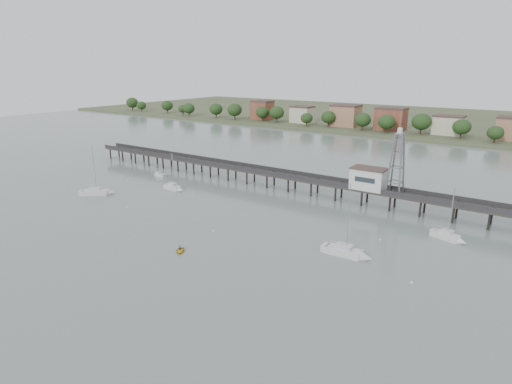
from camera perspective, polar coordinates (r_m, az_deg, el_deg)
ground_plane at (r=78.67m, az=-20.73°, el=-9.43°), size 500.00×500.00×0.00m
pier at (r=118.92m, az=3.37°, el=2.23°), size 150.00×5.00×5.50m
pier_building at (r=107.65m, az=14.78°, el=1.77°), size 8.40×5.40×5.30m
lattice_tower at (r=104.68m, az=18.28°, el=3.58°), size 3.20×3.20×15.50m
sailboat_a at (r=121.03m, az=-20.02°, el=-0.05°), size 8.01×7.54×14.06m
sailboat_b at (r=119.67m, az=-10.74°, el=0.50°), size 6.52×2.26×10.78m
sailboat_d at (r=79.25m, az=12.57°, el=-8.01°), size 8.69×2.83×14.18m
sailboat_e at (r=92.37m, az=24.54°, el=-5.56°), size 6.92×3.87×11.14m
white_tender at (r=136.18m, az=-12.68°, el=2.23°), size 3.65×1.52×1.42m
yellow_dinghy at (r=80.87m, az=-10.07°, el=-7.84°), size 2.09×1.71×2.96m
dinghy_occupant at (r=80.87m, az=-10.07°, el=-7.84°), size 0.58×1.11×0.25m
mooring_buoys at (r=101.12m, az=-7.48°, el=-2.65°), size 89.38×17.56×0.39m
far_shore at (r=286.00m, az=22.99°, el=8.73°), size 500.00×170.00×10.40m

